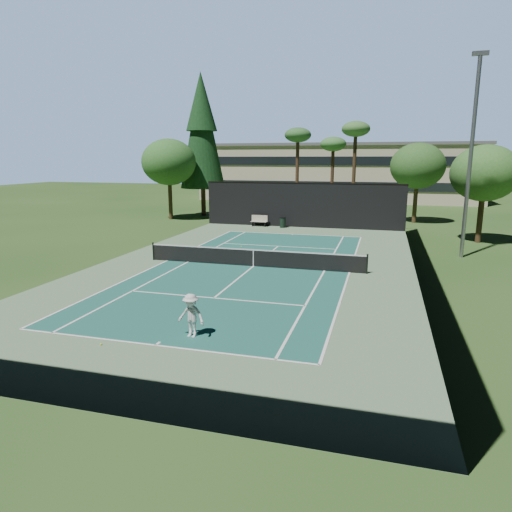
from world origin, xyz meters
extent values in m
plane|color=#28481B|center=(0.00, 0.00, 0.00)|extent=(160.00, 160.00, 0.00)
cube|color=#5E7E58|center=(0.00, 0.00, 0.01)|extent=(18.00, 32.00, 0.01)
cube|color=#1C5A4D|center=(0.00, 0.00, 0.01)|extent=(10.97, 23.77, 0.01)
cube|color=white|center=(0.00, -11.88, 0.02)|extent=(10.97, 0.10, 0.01)
cube|color=white|center=(0.00, 11.88, 0.02)|extent=(10.97, 0.10, 0.01)
cube|color=white|center=(0.00, -6.40, 0.02)|extent=(8.23, 0.10, 0.01)
cube|color=white|center=(0.00, 6.40, 0.02)|extent=(8.23, 0.10, 0.01)
cube|color=white|center=(-5.49, 0.00, 0.02)|extent=(0.10, 23.77, 0.01)
cube|color=white|center=(5.49, 0.00, 0.02)|extent=(0.10, 23.77, 0.01)
cube|color=white|center=(-4.12, 0.00, 0.02)|extent=(0.10, 23.77, 0.01)
cube|color=white|center=(4.12, 0.00, 0.02)|extent=(0.10, 23.77, 0.01)
cube|color=white|center=(0.00, 0.00, 0.02)|extent=(0.10, 12.80, 0.01)
cube|color=white|center=(0.00, -11.73, 0.02)|extent=(0.10, 0.30, 0.01)
cube|color=white|center=(0.00, 11.73, 0.02)|extent=(0.10, 0.30, 0.01)
cylinder|color=black|center=(-6.40, 0.00, 0.55)|extent=(0.10, 0.10, 1.10)
cylinder|color=black|center=(6.40, 0.00, 0.55)|extent=(0.10, 0.10, 1.10)
cube|color=black|center=(0.00, 0.00, 0.50)|extent=(12.80, 0.02, 0.92)
cube|color=white|center=(0.00, 0.00, 0.98)|extent=(12.80, 0.04, 0.07)
cube|color=white|center=(0.00, 0.00, 0.50)|extent=(0.05, 0.03, 0.92)
cube|color=black|center=(0.00, 16.00, 2.00)|extent=(18.00, 0.04, 4.00)
cube|color=black|center=(0.00, -16.00, 2.00)|extent=(18.00, 0.04, 4.00)
cube|color=black|center=(9.00, 0.00, 2.00)|extent=(0.04, 32.00, 4.00)
cube|color=black|center=(-9.00, 0.00, 2.00)|extent=(0.04, 32.00, 4.00)
cube|color=black|center=(0.00, 16.00, 4.00)|extent=(18.00, 0.06, 0.06)
imported|color=silver|center=(0.84, -10.81, 0.78)|extent=(1.08, 0.72, 1.56)
sphere|color=#DDEC35|center=(-1.78, -12.35, 0.04)|extent=(0.07, 0.07, 0.07)
sphere|color=#C8E935|center=(-2.77, 2.68, 0.03)|extent=(0.07, 0.07, 0.07)
sphere|color=#D2DF32|center=(-0.80, 2.87, 0.04)|extent=(0.07, 0.07, 0.07)
sphere|color=#CEE333|center=(-2.51, 5.62, 0.03)|extent=(0.07, 0.07, 0.07)
cube|color=#C0B69F|center=(-3.89, 15.46, 0.45)|extent=(1.50, 0.45, 0.05)
cube|color=beige|center=(-3.89, 15.66, 0.75)|extent=(1.50, 0.06, 0.55)
cube|color=black|center=(-4.49, 15.46, 0.21)|extent=(0.06, 0.40, 0.42)
cube|color=black|center=(-3.29, 15.46, 0.21)|extent=(0.06, 0.40, 0.42)
cylinder|color=black|center=(-1.62, 15.30, 0.45)|extent=(0.52, 0.52, 0.90)
cylinder|color=black|center=(-1.62, 15.30, 0.92)|extent=(0.56, 0.56, 0.05)
cylinder|color=#47331E|center=(-12.00, 22.00, 1.80)|extent=(0.50, 0.50, 3.60)
cone|color=black|center=(-12.00, 22.00, 9.00)|extent=(4.80, 4.80, 12.00)
cone|color=#123316|center=(-12.00, 22.00, 12.00)|extent=(3.30, 3.30, 6.00)
cylinder|color=#432B1C|center=(-2.00, 24.00, 4.28)|extent=(0.36, 0.36, 8.55)
ellipsoid|color=#2D5C29|center=(-2.00, 24.00, 8.55)|extent=(2.80, 2.80, 1.54)
cylinder|color=#402A1B|center=(1.50, 26.00, 3.83)|extent=(0.36, 0.36, 7.65)
ellipsoid|color=#34682E|center=(1.50, 26.00, 7.65)|extent=(2.80, 2.80, 1.54)
cylinder|color=#3F2B1B|center=(4.00, 23.00, 4.50)|extent=(0.36, 0.36, 9.00)
ellipsoid|color=#39672E|center=(4.00, 23.00, 9.00)|extent=(2.80, 2.80, 1.54)
cylinder|color=#4B3820|center=(10.00, 22.00, 1.76)|extent=(0.40, 0.40, 3.52)
ellipsoid|color=#2A5420|center=(10.00, 22.00, 5.44)|extent=(5.12, 5.12, 4.35)
cylinder|color=#47311E|center=(14.00, 12.00, 1.65)|extent=(0.40, 0.40, 3.30)
ellipsoid|color=#326226|center=(14.00, 12.00, 5.10)|extent=(4.80, 4.80, 4.08)
cylinder|color=#48351F|center=(-14.00, 18.00, 1.87)|extent=(0.40, 0.40, 3.74)
ellipsoid|color=#2D6226|center=(-14.00, 18.00, 5.78)|extent=(5.44, 5.44, 4.62)
cube|color=#C6B49A|center=(0.00, 46.00, 4.00)|extent=(40.00, 12.00, 8.00)
cube|color=#59595B|center=(0.00, 46.00, 8.10)|extent=(40.50, 12.50, 0.40)
cube|color=black|center=(0.00, 39.95, 2.40)|extent=(38.00, 0.15, 1.20)
cube|color=black|center=(0.00, 39.95, 5.80)|extent=(38.00, 0.15, 1.20)
cylinder|color=gray|center=(12.00, 6.00, 6.00)|extent=(0.24, 0.24, 12.00)
cube|color=gray|center=(12.00, 6.00, 12.10)|extent=(0.90, 0.25, 0.25)
camera|label=1|loc=(7.09, -24.72, 6.13)|focal=32.00mm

